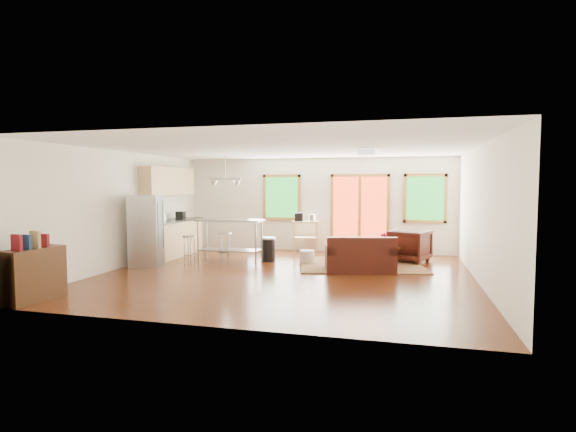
% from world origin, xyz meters
% --- Properties ---
extents(floor, '(7.50, 7.00, 0.02)m').
position_xyz_m(floor, '(0.00, 0.00, -0.01)').
color(floor, '#361507').
rests_on(floor, ground).
extents(ceiling, '(7.50, 7.00, 0.02)m').
position_xyz_m(ceiling, '(0.00, 0.00, 2.61)').
color(ceiling, white).
rests_on(ceiling, ground).
extents(back_wall, '(7.50, 0.02, 2.60)m').
position_xyz_m(back_wall, '(0.00, 3.51, 1.30)').
color(back_wall, silver).
rests_on(back_wall, ground).
extents(left_wall, '(0.02, 7.00, 2.60)m').
position_xyz_m(left_wall, '(-3.76, 0.00, 1.30)').
color(left_wall, silver).
rests_on(left_wall, ground).
extents(right_wall, '(0.02, 7.00, 2.60)m').
position_xyz_m(right_wall, '(3.76, 0.00, 1.30)').
color(right_wall, silver).
rests_on(right_wall, ground).
extents(front_wall, '(7.50, 0.02, 2.60)m').
position_xyz_m(front_wall, '(0.00, -3.51, 1.30)').
color(front_wall, silver).
rests_on(front_wall, ground).
extents(window_left, '(1.10, 0.05, 1.30)m').
position_xyz_m(window_left, '(-1.00, 3.46, 1.50)').
color(window_left, '#175D1E').
rests_on(window_left, back_wall).
extents(french_doors, '(1.60, 0.05, 2.10)m').
position_xyz_m(french_doors, '(1.20, 3.46, 1.10)').
color(french_doors, red).
rests_on(french_doors, back_wall).
extents(window_right, '(1.10, 0.05, 1.30)m').
position_xyz_m(window_right, '(2.90, 3.46, 1.50)').
color(window_right, '#175D1E').
rests_on(window_right, back_wall).
extents(rug, '(3.12, 2.64, 0.03)m').
position_xyz_m(rug, '(1.43, 1.50, 0.01)').
color(rug, '#476035').
rests_on(rug, floor).
extents(loveseat, '(1.60, 1.13, 0.77)m').
position_xyz_m(loveseat, '(1.47, 0.76, 0.31)').
color(loveseat, black).
rests_on(loveseat, floor).
extents(coffee_table, '(1.17, 0.94, 0.40)m').
position_xyz_m(coffee_table, '(1.72, 1.76, 0.35)').
color(coffee_table, '#361F0F').
rests_on(coffee_table, floor).
extents(armchair, '(1.08, 1.05, 0.86)m').
position_xyz_m(armchair, '(2.52, 2.27, 0.43)').
color(armchair, black).
rests_on(armchair, floor).
extents(ottoman, '(0.61, 0.61, 0.37)m').
position_xyz_m(ottoman, '(0.94, 2.43, 0.18)').
color(ottoman, black).
rests_on(ottoman, floor).
extents(pouf, '(0.35, 0.35, 0.31)m').
position_xyz_m(pouf, '(0.17, 1.46, 0.15)').
color(pouf, beige).
rests_on(pouf, floor).
extents(vase, '(0.21, 0.22, 0.33)m').
position_xyz_m(vase, '(1.92, 1.88, 0.52)').
color(vase, silver).
rests_on(vase, coffee_table).
extents(book, '(0.22, 0.08, 0.30)m').
position_xyz_m(book, '(2.02, 1.53, 0.55)').
color(book, maroon).
rests_on(book, coffee_table).
extents(cabinets, '(0.64, 2.24, 2.30)m').
position_xyz_m(cabinets, '(-3.49, 1.70, 0.93)').
color(cabinets, tan).
rests_on(cabinets, floor).
extents(refrigerator, '(0.78, 0.77, 1.62)m').
position_xyz_m(refrigerator, '(-3.27, 0.16, 0.81)').
color(refrigerator, '#B7BABC').
rests_on(refrigerator, floor).
extents(island, '(1.62, 0.68, 1.02)m').
position_xyz_m(island, '(-1.73, 1.34, 0.70)').
color(island, '#B7BABC').
rests_on(island, floor).
extents(cup, '(0.12, 0.09, 0.11)m').
position_xyz_m(cup, '(-1.33, 1.40, 1.00)').
color(cup, white).
rests_on(cup, island).
extents(bar_stool_a, '(0.33, 0.33, 0.66)m').
position_xyz_m(bar_stool_a, '(-2.56, 0.83, 0.49)').
color(bar_stool_a, '#B7BABC').
rests_on(bar_stool_a, floor).
extents(bar_stool_b, '(0.40, 0.40, 0.71)m').
position_xyz_m(bar_stool_b, '(-1.84, 1.25, 0.53)').
color(bar_stool_b, '#B7BABC').
rests_on(bar_stool_b, floor).
extents(trash_can, '(0.40, 0.40, 0.59)m').
position_xyz_m(trash_can, '(-0.79, 1.50, 0.30)').
color(trash_can, black).
rests_on(trash_can, floor).
extents(kitchen_cart, '(0.79, 0.59, 1.08)m').
position_xyz_m(kitchen_cart, '(-0.27, 3.19, 0.74)').
color(kitchen_cart, tan).
rests_on(kitchen_cart, floor).
extents(bookshelf, '(0.47, 0.99, 1.13)m').
position_xyz_m(bookshelf, '(-3.35, -2.98, 0.44)').
color(bookshelf, '#361F0F').
rests_on(bookshelf, floor).
extents(ceiling_flush, '(0.35, 0.35, 0.12)m').
position_xyz_m(ceiling_flush, '(1.60, 0.60, 2.53)').
color(ceiling_flush, white).
rests_on(ceiling_flush, ceiling).
extents(pendant_light, '(0.80, 0.18, 0.79)m').
position_xyz_m(pendant_light, '(-1.90, 1.50, 1.90)').
color(pendant_light, gray).
rests_on(pendant_light, ceiling).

